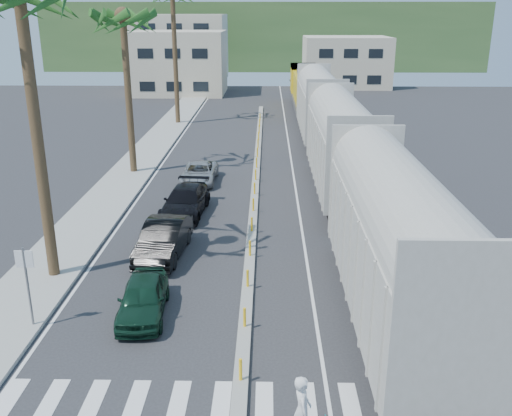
% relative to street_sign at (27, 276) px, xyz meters
% --- Properties ---
extents(ground, '(140.00, 140.00, 0.00)m').
position_rel_street_sign_xyz_m(ground, '(7.30, -2.00, -1.97)').
color(ground, '#28282B').
rests_on(ground, ground).
extents(sidewalk, '(3.00, 90.00, 0.15)m').
position_rel_street_sign_xyz_m(sidewalk, '(-1.20, 23.00, -1.90)').
color(sidewalk, gray).
rests_on(sidewalk, ground).
extents(rails, '(1.56, 100.00, 0.06)m').
position_rel_street_sign_xyz_m(rails, '(12.30, 26.00, -1.94)').
color(rails, black).
rests_on(rails, ground).
extents(median, '(0.45, 60.00, 0.85)m').
position_rel_street_sign_xyz_m(median, '(7.30, 17.96, -1.88)').
color(median, gray).
rests_on(median, ground).
extents(crosswalk, '(14.00, 2.20, 0.01)m').
position_rel_street_sign_xyz_m(crosswalk, '(7.30, -4.00, -1.97)').
color(crosswalk, silver).
rests_on(crosswalk, ground).
extents(lane_markings, '(9.42, 90.00, 0.01)m').
position_rel_street_sign_xyz_m(lane_markings, '(5.15, 23.00, -1.97)').
color(lane_markings, silver).
rests_on(lane_markings, ground).
extents(freight_train, '(3.00, 60.94, 5.85)m').
position_rel_street_sign_xyz_m(freight_train, '(12.30, 21.09, 0.93)').
color(freight_train, '#A3A195').
rests_on(freight_train, ground).
extents(palm_trees, '(3.50, 37.20, 13.75)m').
position_rel_street_sign_xyz_m(palm_trees, '(-0.80, 20.70, 8.84)').
color(palm_trees, brown).
rests_on(palm_trees, ground).
extents(street_sign, '(0.60, 0.08, 3.00)m').
position_rel_street_sign_xyz_m(street_sign, '(0.00, 0.00, 0.00)').
color(street_sign, slate).
rests_on(street_sign, ground).
extents(buildings, '(38.00, 27.00, 10.00)m').
position_rel_street_sign_xyz_m(buildings, '(0.89, 69.66, 2.39)').
color(buildings, '#B8AD92').
rests_on(buildings, ground).
extents(hillside, '(80.00, 20.00, 12.00)m').
position_rel_street_sign_xyz_m(hillside, '(7.30, 98.00, 4.03)').
color(hillside, '#385628').
rests_on(hillside, ground).
extents(car_lead, '(2.18, 4.24, 1.37)m').
position_rel_street_sign_xyz_m(car_lead, '(3.63, 0.97, -1.29)').
color(car_lead, '#103020').
rests_on(car_lead, ground).
extents(car_second, '(2.40, 5.09, 1.60)m').
position_rel_street_sign_xyz_m(car_second, '(3.47, 6.24, -1.17)').
color(car_second, black).
rests_on(car_second, ground).
extents(car_third, '(2.86, 5.45, 1.49)m').
position_rel_street_sign_xyz_m(car_third, '(3.66, 11.74, -1.23)').
color(car_third, black).
rests_on(car_third, ground).
extents(car_rear, '(2.25, 4.61, 1.26)m').
position_rel_street_sign_xyz_m(car_rear, '(3.70, 17.84, -1.34)').
color(car_rear, '#A5A8AB').
rests_on(car_rear, ground).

